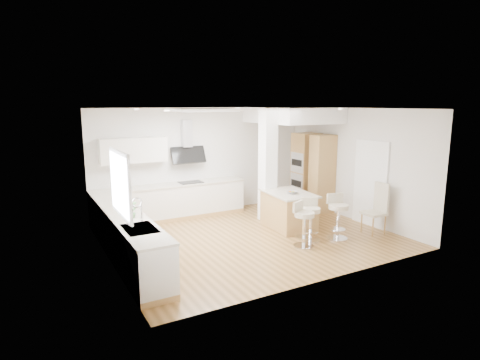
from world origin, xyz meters
TOP-DOWN VIEW (x-y plane):
  - ground at (0.00, 0.00)m, footprint 6.00×6.00m
  - ceiling at (0.00, 0.00)m, footprint 6.00×5.00m
  - wall_back at (0.00, 2.50)m, footprint 6.00×0.04m
  - wall_left at (-3.00, 0.00)m, footprint 0.04×5.00m
  - wall_right at (3.00, 0.00)m, footprint 0.04×5.00m
  - skylight at (-0.79, 0.60)m, footprint 4.10×2.10m
  - window_left at (-2.96, -0.90)m, footprint 0.06×1.28m
  - doorway_right at (2.97, -0.60)m, footprint 0.05×1.00m
  - counter_left at (-2.70, 0.23)m, footprint 0.63×4.50m
  - counter_back at (-0.91, 2.22)m, footprint 3.62×0.63m
  - pillar at (1.05, 0.95)m, footprint 0.35×0.35m
  - soffit at (2.10, 1.40)m, footprint 1.78×2.20m
  - oven_column at (2.68, 1.23)m, footprint 0.63×1.21m
  - peninsula at (1.16, 0.19)m, footprint 1.06×1.48m
  - bar_stool_a at (0.64, -1.04)m, footprint 0.55×0.55m
  - bar_stool_b at (1.01, -0.81)m, footprint 0.55×0.55m
  - bar_stool_c at (1.59, -1.01)m, footprint 0.53×0.53m
  - dining_chair at (2.67, -1.13)m, footprint 0.47×0.47m

SIDE VIEW (x-z plane):
  - ground at x=0.00m, z-range 0.00..0.00m
  - ceiling at x=0.00m, z-range -0.01..0.01m
  - peninsula at x=1.16m, z-range -0.03..0.88m
  - counter_left at x=-2.70m, z-range -0.22..1.13m
  - bar_stool_b at x=1.01m, z-range 0.06..0.98m
  - bar_stool_a at x=0.64m, z-range 0.06..1.00m
  - bar_stool_c at x=1.59m, z-range 0.06..1.05m
  - dining_chair at x=2.67m, z-range 0.04..1.19m
  - counter_back at x=-0.91m, z-range -0.55..1.95m
  - doorway_right at x=2.97m, z-range -0.05..2.05m
  - oven_column at x=2.68m, z-range 0.00..2.10m
  - wall_back at x=0.00m, z-range 0.00..2.80m
  - wall_left at x=-3.00m, z-range 0.00..2.80m
  - wall_right at x=3.00m, z-range 0.00..2.80m
  - pillar at x=1.05m, z-range 0.00..2.80m
  - window_left at x=-2.96m, z-range 1.16..2.23m
  - soffit at x=2.10m, z-range 2.40..2.80m
  - skylight at x=-0.79m, z-range 2.74..2.80m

